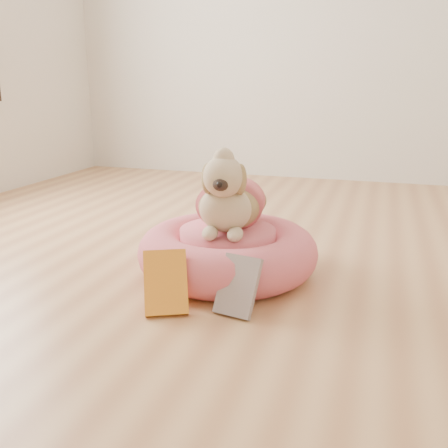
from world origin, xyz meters
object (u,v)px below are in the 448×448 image
(book_yellow, at_px, (166,282))
(book_white, at_px, (238,286))
(dog, at_px, (229,186))
(pet_bed, at_px, (228,252))

(book_yellow, relative_size, book_white, 1.07)
(dog, xyz_separation_m, book_white, (0.14, -0.35, -0.27))
(book_yellow, xyz_separation_m, book_white, (0.24, 0.06, -0.01))
(dog, xyz_separation_m, book_yellow, (-0.10, -0.41, -0.26))
(dog, bearing_deg, book_yellow, -112.08)
(book_yellow, bearing_deg, pet_bed, 50.95)
(pet_bed, height_order, dog, dog)
(pet_bed, relative_size, dog, 1.54)
(pet_bed, bearing_deg, book_white, -67.38)
(dog, distance_m, book_yellow, 0.50)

